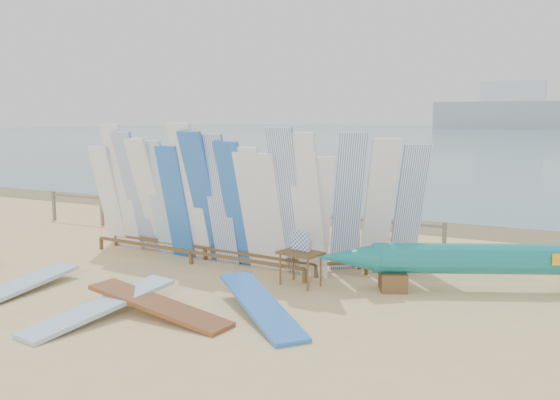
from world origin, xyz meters
The scene contains 25 objects.
ground centered at (0.00, 0.00, 0.00)m, with size 160.00×160.00×0.00m, color #DBBC7E.
ocean centered at (0.00, 128.00, 0.00)m, with size 320.00×240.00×0.02m, color slate.
wet_sand_strip centered at (0.00, 7.20, 0.00)m, with size 40.00×2.60×0.01m, color olive.
distant_ship centered at (-12.00, 180.00, 5.31)m, with size 45.00×8.00×14.00m.
fence centered at (0.00, 3.00, 0.63)m, with size 12.08×0.08×0.90m.
main_surfboard_rack centered at (1.18, 0.57, 1.36)m, with size 6.15×1.22×3.06m.
side_surfboard_rack centered at (4.70, 1.44, 1.31)m, with size 2.46×2.14×2.89m.
outrigger_canoe centered at (7.17, 1.16, 0.57)m, with size 5.91×3.12×0.89m.
vendor_table centered at (3.98, -0.08, 0.35)m, with size 0.89×0.71×1.05m.
flat_board_a centered at (-0.36, -2.95, 0.00)m, with size 0.56×2.70×0.07m, color #87B5D9.
flat_board_c centered at (2.70, -2.71, 0.00)m, with size 0.56×2.70×0.07m, color brown.
flat_board_d centered at (4.17, -1.97, 0.00)m, with size 0.56×2.70×0.07m, color blue.
flat_board_b centered at (1.94, -3.18, 0.00)m, with size 0.56×2.70×0.07m, color #87B5D9.
beach_chair_left centered at (0.63, 3.70, 0.24)m, with size 0.68×0.69×0.81m.
beach_chair_right centered at (0.76, 4.00, 0.27)m, with size 0.78×0.79×0.93m.
stroller centered at (2.48, 3.65, 0.46)m, with size 0.60×0.85×1.15m.
beachgoer_11 centered at (-3.74, 5.79, 0.92)m, with size 1.70×0.55×1.83m, color beige.
beachgoer_6 centered at (1.11, 4.77, 0.84)m, with size 0.82×0.39×1.67m, color tan.
beachgoer_3 centered at (0.39, 5.57, 0.81)m, with size 1.05×0.43×1.62m, color tan.
beachgoer_5 centered at (0.05, 7.28, 0.77)m, with size 1.43×0.46×1.55m, color beige.
beachgoer_2 centered at (-2.60, 4.14, 0.80)m, with size 0.77×0.37×1.59m, color beige.
beachgoer_0 centered at (-3.72, 3.71, 0.84)m, with size 0.82×0.39×1.68m, color tan.
beachgoer_4 centered at (0.40, 5.12, 0.90)m, with size 1.05×0.45×1.79m, color #8C6042.
beachgoer_9 centered at (3.64, 5.48, 0.77)m, with size 0.99×0.41×1.53m, color tan.
beachgoer_1 centered at (-2.42, 4.54, 0.79)m, with size 0.57×0.31×1.57m, color #8C6042.
Camera 1 is at (8.66, -9.95, 3.16)m, focal length 38.00 mm.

